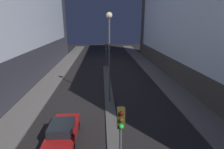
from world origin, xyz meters
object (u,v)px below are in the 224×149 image
car_left_lane (63,131)px  traffic_light_mid (106,52)px  traffic_light_near (121,135)px  street_lamp (109,41)px

car_left_lane → traffic_light_mid: bearing=78.5°
traffic_light_mid → traffic_light_near: bearing=-90.0°
traffic_light_near → traffic_light_mid: bearing=90.0°
traffic_light_near → traffic_light_mid: (0.00, 22.15, 0.00)m
traffic_light_mid → street_lamp: (0.00, -11.46, 2.95)m
street_lamp → car_left_lane: 9.18m
traffic_light_mid → car_left_lane: (-3.60, -17.66, -2.80)m
street_lamp → car_left_lane: bearing=-120.2°
traffic_light_near → car_left_lane: 6.40m
traffic_light_near → car_left_lane: size_ratio=1.12×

